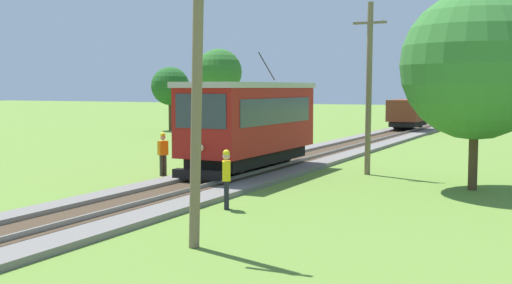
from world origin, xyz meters
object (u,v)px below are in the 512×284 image
Objects in this scene: utility_pole_mid at (369,87)px; tree_right_far at (219,72)px; second_worker at (163,152)px; tree_left_near at (476,65)px; tree_right_near at (170,86)px; track_worker at (226,176)px; gravel_pile at (474,128)px; utility_pole_near_tram at (197,94)px; red_tram at (250,122)px; freight_car at (408,113)px.

tree_right_far is (-16.69, 17.13, 1.12)m from utility_pole_mid.
tree_left_near is at bearing 33.35° from second_worker.
track_worker is at bearing -53.94° from tree_right_near.
utility_pole_near_tram is at bearing -90.91° from gravel_pile.
utility_pole_mid is 27.26m from gravel_pile.
utility_pole_mid reaches higher than tree_right_near.
second_worker is at bearing -147.04° from red_tram.
utility_pole_mid is at bearing 51.80° from track_worker.
utility_pole_mid is at bearing 90.00° from utility_pole_near_tram.
freight_car is 0.97× the size of tree_right_near.
utility_pole_near_tram reaches higher than freight_car.
tree_right_far is (-21.21, 19.56, 0.39)m from tree_left_near.
freight_car is 27.09m from utility_pole_mid.
utility_pole_mid is at bearing 26.40° from red_tram.
tree_right_far is (-9.28, 21.27, 3.79)m from second_worker.
utility_pole_near_tram is at bearing -83.78° from freight_car.
second_worker reaches higher than gravel_pile.
tree_left_near is (4.51, 11.26, 0.92)m from utility_pole_near_tram.
second_worker is (-5.86, 5.32, 0.00)m from track_worker.
tree_right_near is (-18.55, 22.09, 1.53)m from red_tram.
utility_pole_near_tram is 13.69m from utility_pole_mid.
freight_car is at bearing 37.75° from tree_right_far.
utility_pole_mid is (4.40, -26.65, 2.10)m from freight_car.
red_tram is 29.73m from gravel_pile.
red_tram is 7.91m from track_worker.
second_worker is at bearing -171.83° from tree_left_near.
utility_pole_near_tram reaches higher than gravel_pile.
tree_right_far reaches higher than red_tram.
track_worker is (2.84, -7.28, -1.21)m from red_tram.
second_worker is at bearing -66.43° from tree_right_far.
tree_right_near is (-18.54, -6.74, 2.16)m from freight_car.
tree_left_near reaches higher than second_worker.
track_worker is 30.83m from tree_right_far.
utility_pole_near_tram reaches higher than tree_right_near.
second_worker is (-8.06, -31.20, 0.53)m from gravel_pile.
freight_car is 2.91× the size of track_worker.
freight_car is at bearing 90.01° from red_tram.
freight_car reaches higher than second_worker.
gravel_pile is (5.05, 0.41, -1.10)m from freight_car.
utility_pole_mid reaches higher than red_tram.
tree_right_near is at bearing 148.03° from second_worker.
gravel_pile is 0.45× the size of tree_left_near.
utility_pole_mid is at bearing 151.72° from tree_left_near.
tree_right_near is (-22.94, 33.60, 0.26)m from utility_pole_near_tram.
utility_pole_near_tram is at bearing -98.66° from track_worker.
utility_pole_near_tram is 5.15m from track_worker.
tree_left_near is 1.31× the size of tree_right_near.
gravel_pile is at bearing 80.21° from red_tram.
track_worker is at bearing -68.68° from red_tram.
red_tram is 1.20× the size of utility_pole_mid.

